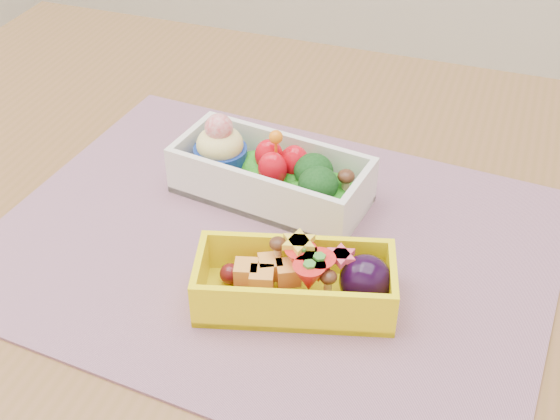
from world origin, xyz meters
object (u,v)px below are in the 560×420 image
(placemat, at_px, (271,243))
(bento_yellow, at_px, (300,281))
(table, at_px, (327,303))
(bento_white, at_px, (270,174))

(placemat, xyz_separation_m, bento_yellow, (0.05, -0.07, 0.03))
(table, xyz_separation_m, placemat, (-0.05, -0.04, 0.10))
(placemat, bearing_deg, bento_white, 110.62)
(placemat, distance_m, bento_yellow, 0.09)
(table, distance_m, bento_white, 0.15)
(bento_white, bearing_deg, table, -13.46)
(table, relative_size, placemat, 2.32)
(table, relative_size, bento_white, 5.84)
(placemat, bearing_deg, table, 39.56)
(table, xyz_separation_m, bento_yellow, (0.00, -0.11, 0.13))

